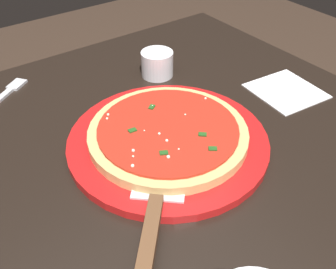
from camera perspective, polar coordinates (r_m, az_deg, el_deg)
name	(u,v)px	position (r m, az deg, el deg)	size (l,w,h in m)	color
restaurant_table	(148,224)	(0.69, -2.99, -13.11)	(0.90, 0.79, 0.75)	black
serving_plate	(168,141)	(0.60, 0.00, -0.98)	(0.31, 0.31, 0.01)	red
pizza	(168,133)	(0.59, 0.00, 0.25)	(0.25, 0.25, 0.02)	#DBB26B
pizza_server	(154,214)	(0.48, -2.10, -11.72)	(0.18, 0.19, 0.01)	silver
cup_small_sauce	(157,64)	(0.77, -1.62, 10.45)	(0.06, 0.06, 0.05)	silver
napkin_folded_right	(287,91)	(0.76, 17.23, 6.14)	(0.12, 0.12, 0.00)	white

